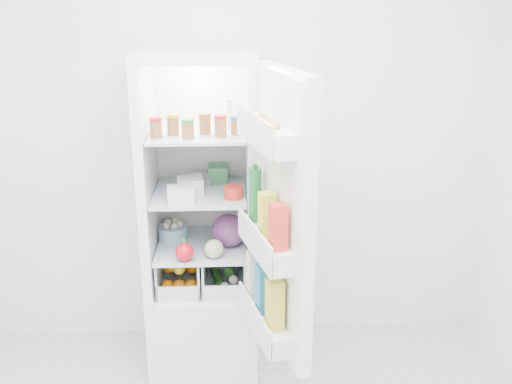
{
  "coord_description": "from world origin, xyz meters",
  "views": [
    {
      "loc": [
        -0.03,
        -1.74,
        2.05
      ],
      "look_at": [
        0.09,
        0.95,
        1.13
      ],
      "focal_mm": 40.0,
      "sensor_mm": 36.0,
      "label": 1
    }
  ],
  "objects_px": {
    "refrigerator": "(203,252)",
    "fridge_door": "(278,223)",
    "red_cabbage": "(229,230)",
    "mushroom_bowl": "(173,232)"
  },
  "relations": [
    {
      "from": "mushroom_bowl",
      "to": "fridge_door",
      "type": "height_order",
      "value": "fridge_door"
    },
    {
      "from": "refrigerator",
      "to": "red_cabbage",
      "type": "xyz_separation_m",
      "value": [
        0.15,
        -0.1,
        0.18
      ]
    },
    {
      "from": "red_cabbage",
      "to": "fridge_door",
      "type": "height_order",
      "value": "fridge_door"
    },
    {
      "from": "mushroom_bowl",
      "to": "fridge_door",
      "type": "xyz_separation_m",
      "value": [
        0.54,
        -0.64,
        0.31
      ]
    },
    {
      "from": "red_cabbage",
      "to": "refrigerator",
      "type": "bearing_deg",
      "value": 145.85
    },
    {
      "from": "refrigerator",
      "to": "red_cabbage",
      "type": "height_order",
      "value": "refrigerator"
    },
    {
      "from": "red_cabbage",
      "to": "mushroom_bowl",
      "type": "xyz_separation_m",
      "value": [
        -0.32,
        0.11,
        -0.05
      ]
    },
    {
      "from": "refrigerator",
      "to": "red_cabbage",
      "type": "distance_m",
      "value": 0.25
    },
    {
      "from": "refrigerator",
      "to": "fridge_door",
      "type": "distance_m",
      "value": 0.85
    },
    {
      "from": "refrigerator",
      "to": "fridge_door",
      "type": "xyz_separation_m",
      "value": [
        0.37,
        -0.63,
        0.43
      ]
    }
  ]
}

